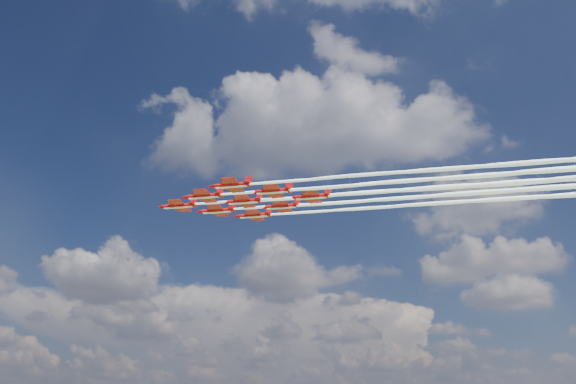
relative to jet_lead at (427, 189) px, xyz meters
name	(u,v)px	position (x,y,z in m)	size (l,w,h in m)	color
jet_lead	(427,189)	(0.00, 0.00, 0.00)	(151.01, 10.59, 3.09)	#B90A0E
jet_row2_port	(467,177)	(10.00, -6.07, 0.00)	(151.01, 10.59, 3.09)	#B90A0E
jet_row2_starb	(462,194)	(9.80, 6.40, 0.00)	(151.01, 10.59, 3.09)	#B90A0E
jet_row3_port	(511,164)	(20.01, -12.14, 0.00)	(151.01, 10.59, 3.09)	#B90A0E
jet_row3_centre	(503,183)	(19.80, 0.33, 0.00)	(151.01, 10.59, 3.09)	#B90A0E
jet_row3_starb	(496,200)	(19.59, 12.80, 0.00)	(151.01, 10.59, 3.09)	#B90A0E
jet_row4_port	(548,171)	(29.80, -5.74, 0.00)	(151.01, 10.59, 3.09)	#B90A0E
jet_row4_starb	(538,189)	(29.59, 6.73, 0.00)	(151.01, 10.59, 3.09)	#B90A0E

